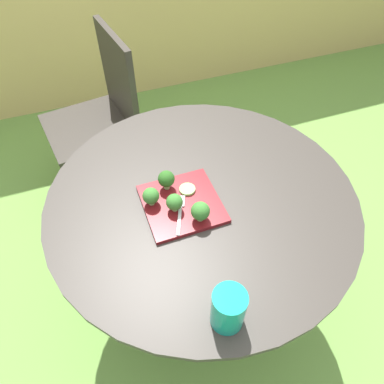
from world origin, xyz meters
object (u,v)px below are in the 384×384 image
(drinking_glass, at_px, (228,310))
(patio_chair, at_px, (103,108))
(salad_plate, at_px, (182,204))
(fork, at_px, (180,211))

(drinking_glass, bearing_deg, patio_chair, 94.47)
(salad_plate, height_order, fork, fork)
(patio_chair, relative_size, salad_plate, 3.74)
(salad_plate, bearing_deg, drinking_glass, -92.44)
(patio_chair, xyz_separation_m, fork, (0.10, -0.96, 0.23))
(salad_plate, relative_size, fork, 1.62)
(salad_plate, height_order, drinking_glass, drinking_glass)
(drinking_glass, distance_m, fork, 0.36)
(fork, bearing_deg, drinking_glass, -89.96)
(patio_chair, bearing_deg, drinking_glass, -85.53)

